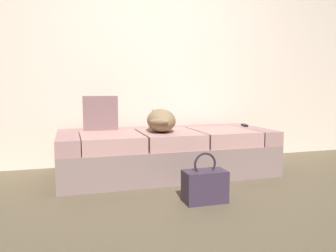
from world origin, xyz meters
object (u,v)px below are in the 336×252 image
(throw_pillow, at_px, (100,113))
(dog_tan, at_px, (160,120))
(couch, at_px, (167,152))
(handbag, at_px, (205,185))
(tv_remote, at_px, (245,125))

(throw_pillow, bearing_deg, dog_tan, -26.64)
(couch, bearing_deg, dog_tan, -152.84)
(dog_tan, distance_m, throw_pillow, 0.61)
(couch, relative_size, handbag, 5.50)
(tv_remote, relative_size, handbag, 0.40)
(throw_pillow, bearing_deg, tv_remote, -4.43)
(couch, relative_size, throw_pillow, 6.12)
(couch, xyz_separation_m, tv_remote, (0.93, 0.12, 0.23))
(couch, xyz_separation_m, throw_pillow, (-0.62, 0.24, 0.39))
(throw_pillow, bearing_deg, couch, -20.94)
(couch, bearing_deg, throw_pillow, 159.06)
(dog_tan, bearing_deg, tv_remote, 8.69)
(couch, bearing_deg, handbag, -87.47)
(tv_remote, xyz_separation_m, handbag, (-0.89, -1.00, -0.32))
(handbag, bearing_deg, couch, 92.53)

